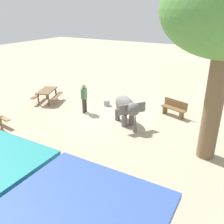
# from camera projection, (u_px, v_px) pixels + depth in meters

# --- Properties ---
(ground_plane) EXTENTS (60.00, 60.00, 0.00)m
(ground_plane) POSITION_uv_depth(u_px,v_px,m) (119.00, 117.00, 12.97)
(ground_plane) COLOR #BAA88C
(elephant) EXTENTS (1.91, 1.81, 1.40)m
(elephant) POSITION_uv_depth(u_px,v_px,m) (126.00, 107.00, 11.88)
(elephant) COLOR slate
(elephant) RESTS_ON ground_plane
(person_handler) EXTENTS (0.32, 0.51, 1.62)m
(person_handler) POSITION_uv_depth(u_px,v_px,m) (84.00, 96.00, 13.21)
(person_handler) COLOR #3F3833
(person_handler) RESTS_ON ground_plane
(wooden_bench) EXTENTS (1.45, 0.82, 0.88)m
(wooden_bench) POSITION_uv_depth(u_px,v_px,m) (174.00, 108.00, 12.97)
(wooden_bench) COLOR brown
(wooden_bench) RESTS_ON ground_plane
(picnic_table_far) EXTENTS (1.92, 1.94, 0.78)m
(picnic_table_far) POSITION_uv_depth(u_px,v_px,m) (47.00, 93.00, 14.87)
(picnic_table_far) COLOR brown
(picnic_table_far) RESTS_ON ground_plane
(feed_bucket) EXTENTS (0.36, 0.36, 0.32)m
(feed_bucket) POSITION_uv_depth(u_px,v_px,m) (107.00, 103.00, 14.49)
(feed_bucket) COLOR gray
(feed_bucket) RESTS_ON ground_plane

